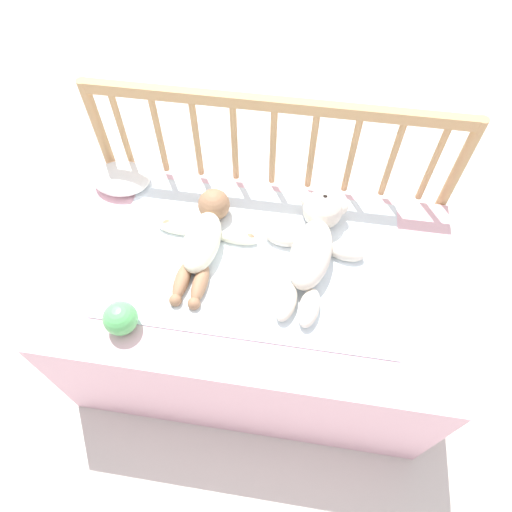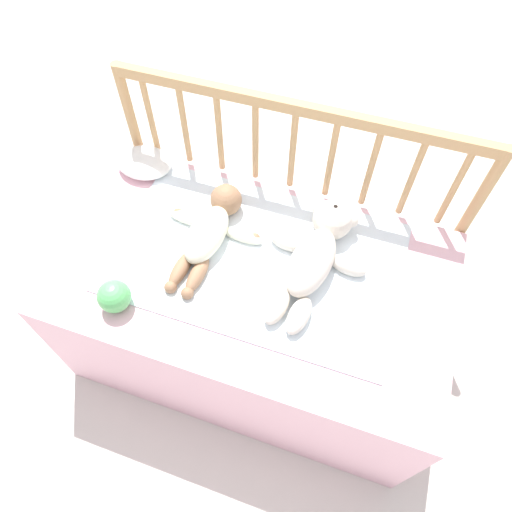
{
  "view_description": "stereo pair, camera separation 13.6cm",
  "coord_description": "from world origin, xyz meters",
  "px_view_note": "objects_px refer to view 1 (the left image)",
  "views": [
    {
      "loc": [
        0.12,
        -0.74,
        1.71
      ],
      "look_at": [
        0.0,
        0.01,
        0.58
      ],
      "focal_mm": 32.0,
      "sensor_mm": 36.0,
      "label": 1
    },
    {
      "loc": [
        0.25,
        -0.71,
        1.71
      ],
      "look_at": [
        0.0,
        0.01,
        0.58
      ],
      "focal_mm": 32.0,
      "sensor_mm": 36.0,
      "label": 2
    }
  ],
  "objects_px": {
    "teddy_bear": "(314,243)",
    "toy_ball": "(120,318)",
    "baby": "(204,237)",
    "small_pillow": "(121,178)"
  },
  "relations": [
    {
      "from": "small_pillow",
      "to": "teddy_bear",
      "type": "bearing_deg",
      "value": -15.75
    },
    {
      "from": "baby",
      "to": "small_pillow",
      "type": "xyz_separation_m",
      "value": [
        -0.34,
        0.21,
        -0.01
      ]
    },
    {
      "from": "toy_ball",
      "to": "teddy_bear",
      "type": "bearing_deg",
      "value": 33.31
    },
    {
      "from": "toy_ball",
      "to": "small_pillow",
      "type": "bearing_deg",
      "value": 108.28
    },
    {
      "from": "teddy_bear",
      "to": "toy_ball",
      "type": "bearing_deg",
      "value": -146.69
    },
    {
      "from": "toy_ball",
      "to": "baby",
      "type": "bearing_deg",
      "value": 61.85
    },
    {
      "from": "teddy_bear",
      "to": "baby",
      "type": "height_order",
      "value": "teddy_bear"
    },
    {
      "from": "teddy_bear",
      "to": "toy_ball",
      "type": "xyz_separation_m",
      "value": [
        -0.51,
        -0.33,
        -0.01
      ]
    },
    {
      "from": "baby",
      "to": "small_pillow",
      "type": "height_order",
      "value": "baby"
    },
    {
      "from": "teddy_bear",
      "to": "baby",
      "type": "bearing_deg",
      "value": -176.37
    }
  ]
}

